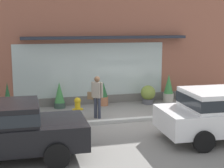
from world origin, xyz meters
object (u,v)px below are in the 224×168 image
fire_hydrant (78,108)px  potted_plant_window_center (193,95)px  potted_plant_doorstep (59,96)px  potted_plant_window_left (103,95)px  potted_plant_near_hydrant (148,94)px  pedestrian_with_handbag (97,94)px  potted_plant_low_front (169,89)px  potted_plant_corner_tall (8,98)px

fire_hydrant → potted_plant_window_center: size_ratio=1.47×
potted_plant_doorstep → potted_plant_window_left: bearing=-1.2°
potted_plant_doorstep → potted_plant_window_left: (1.92, -0.04, -0.05)m
potted_plant_near_hydrant → potted_plant_doorstep: size_ratio=0.75×
pedestrian_with_handbag → potted_plant_low_front: pedestrian_with_handbag is taller
fire_hydrant → potted_plant_window_left: bearing=52.4°
potted_plant_near_hydrant → potted_plant_window_center: 2.26m
potted_plant_low_front → potted_plant_window_left: size_ratio=1.25×
fire_hydrant → potted_plant_near_hydrant: size_ratio=0.99×
pedestrian_with_handbag → potted_plant_near_hydrant: bearing=-109.2°
pedestrian_with_handbag → potted_plant_doorstep: (-1.18, 1.99, -0.40)m
fire_hydrant → potted_plant_doorstep: (-0.46, 1.94, 0.11)m
potted_plant_near_hydrant → pedestrian_with_handbag: bearing=-148.0°
potted_plant_low_front → potted_plant_doorstep: bearing=179.2°
potted_plant_window_left → fire_hydrant: bearing=-127.6°
potted_plant_doorstep → potted_plant_near_hydrant: bearing=-4.0°
fire_hydrant → potted_plant_doorstep: bearing=103.3°
potted_plant_low_front → potted_plant_doorstep: (-5.01, 0.07, -0.07)m
potted_plant_low_front → potted_plant_window_center: (1.17, -0.19, -0.31)m
potted_plant_corner_tall → potted_plant_window_center: size_ratio=2.23×
potted_plant_window_center → potted_plant_window_left: 4.27m
potted_plant_corner_tall → potted_plant_low_front: (7.10, 0.27, -0.00)m
potted_plant_low_front → potted_plant_window_center: bearing=-9.4°
fire_hydrant → pedestrian_with_handbag: (0.73, -0.05, 0.51)m
potted_plant_near_hydrant → potted_plant_doorstep: 3.93m
potted_plant_window_center → potted_plant_window_left: (-4.26, 0.22, 0.19)m
potted_plant_window_center → fire_hydrant: bearing=-163.6°
fire_hydrant → potted_plant_window_center: fire_hydrant is taller
potted_plant_low_front → potted_plant_doorstep: size_ratio=1.14×
potted_plant_near_hydrant → potted_plant_window_left: (-2.00, 0.23, 0.04)m
potted_plant_doorstep → potted_plant_window_center: bearing=-2.4°
fire_hydrant → potted_plant_doorstep: 2.00m
potted_plant_near_hydrant → potted_plant_low_front: potted_plant_low_front is taller
potted_plant_doorstep → potted_plant_low_front: bearing=-0.8°
fire_hydrant → potted_plant_corner_tall: 3.02m
potted_plant_corner_tall → potted_plant_low_front: 7.11m
potted_plant_near_hydrant → potted_plant_doorstep: bearing=176.0°
potted_plant_near_hydrant → potted_plant_low_front: (1.08, 0.21, 0.16)m
potted_plant_corner_tall → potted_plant_near_hydrant: (6.02, 0.07, -0.17)m
fire_hydrant → potted_plant_near_hydrant: (3.46, 1.67, 0.02)m
potted_plant_window_left → pedestrian_with_handbag: bearing=-110.7°
pedestrian_with_handbag → potted_plant_low_front: bearing=-114.6°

